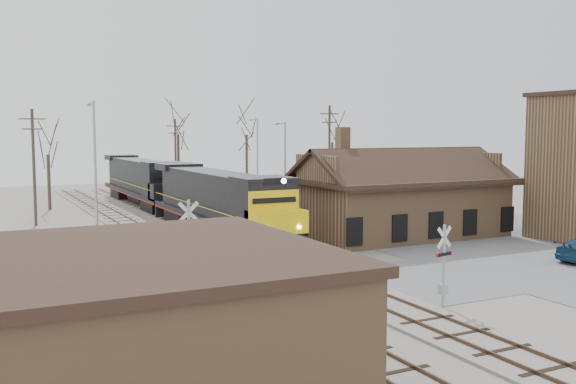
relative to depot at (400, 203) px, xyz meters
name	(u,v)px	position (x,y,z in m)	size (l,w,h in m)	color
ground	(347,290)	(-11.99, -12.00, -2.41)	(140.00, 140.00, 0.00)	gray
road	(347,289)	(-11.99, -12.00, -2.39)	(60.00, 9.00, 0.03)	slate
parking_lot	(546,246)	(6.01, -8.00, -2.39)	(22.00, 26.00, 0.03)	slate
track_main	(231,241)	(-11.99, 3.00, -2.34)	(3.40, 90.00, 0.24)	gray
track_siding	(168,246)	(-16.49, 3.00, -2.34)	(3.40, 90.00, 0.24)	gray
depot	(400,203)	(0.00, 0.00, 0.00)	(15.20, 9.31, 7.90)	#97714E
commercial_building	(101,328)	(-24.99, -20.00, -0.25)	(12.40, 10.40, 4.30)	#97714E
locomotive_lead	(220,202)	(-11.99, 5.05, 0.16)	(3.28, 21.95, 4.88)	black
locomotive_trailing	(143,181)	(-11.99, 27.28, 0.16)	(3.28, 21.95, 4.62)	black
crossbuck_near	(444,268)	(-9.99, -16.56, -0.68)	(1.02, 0.34, 3.61)	#A5A8AD
crossbuck_far	(189,243)	(-18.22, -6.89, -0.46)	(1.19, 0.31, 4.15)	#A5A8AD
streetlight_a	(95,166)	(-20.50, 5.84, 2.92)	(0.25, 2.04, 9.57)	#A5A8AD
streetlight_b	(284,165)	(-4.07, 10.71, 2.33)	(0.25, 2.04, 8.41)	#A5A8AD
streetlight_c	(257,158)	(-2.37, 20.21, 2.59)	(0.25, 2.04, 8.91)	#A5A8AD
utility_pole_a	(34,165)	(-23.26, 17.17, 2.50)	(2.00, 0.24, 9.38)	#382D23
utility_pole_b	(176,157)	(-6.89, 32.67, 2.31)	(2.00, 0.24, 9.00)	#382D23
utility_pole_c	(329,156)	(2.93, 15.15, 2.85)	(2.00, 0.24, 10.06)	#382D23
tree_b	(48,146)	(-20.98, 28.03, 3.82)	(3.58, 3.58, 8.76)	#382D23
tree_c	(178,124)	(-6.22, 33.77, 6.07)	(4.86, 4.86, 11.90)	#382D23
tree_d	(247,124)	(0.46, 29.45, 5.98)	(4.81, 4.81, 11.78)	#382D23
tree_e	(332,133)	(10.18, 26.82, 4.98)	(4.24, 4.24, 10.38)	#382D23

